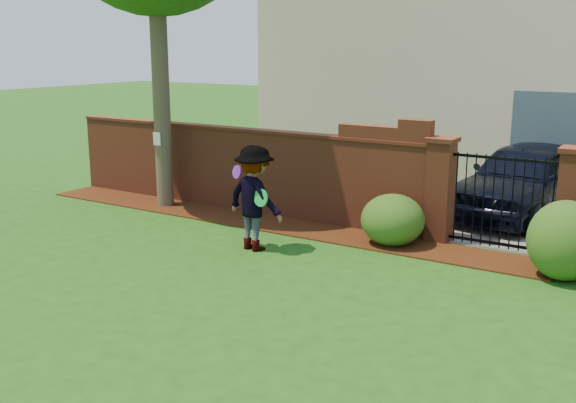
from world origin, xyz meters
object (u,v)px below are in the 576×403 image
Objects in this scene: car at (519,181)px; frisbee_green at (261,198)px; man at (253,198)px; frisbee_purple at (237,172)px.

car reaches higher than frisbee_green.
car is 2.48× the size of man.
car is 5.73m from man.
man is at bearing -7.55° from frisbee_purple.
man is 0.32m from frisbee_green.
man is 0.56m from frisbee_purple.
frisbee_green is (0.27, -0.15, 0.07)m from man.
man is at bearing 150.61° from frisbee_green.
car is at bearing 58.17° from frisbee_green.
frisbee_green is at bearing -112.47° from car.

